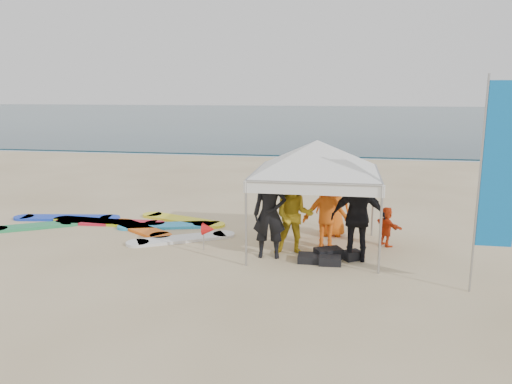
{
  "coord_description": "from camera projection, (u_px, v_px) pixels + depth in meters",
  "views": [
    {
      "loc": [
        1.9,
        -8.75,
        3.57
      ],
      "look_at": [
        -0.1,
        2.6,
        1.2
      ],
      "focal_mm": 35.0,
      "sensor_mm": 36.0,
      "label": 1
    }
  ],
  "objects": [
    {
      "name": "canopy_tent",
      "position": [
        317.0,
        141.0,
        10.89
      ],
      "size": [
        3.77,
        3.77,
        2.85
      ],
      "color": "#A5A5A8",
      "rests_on": "ground"
    },
    {
      "name": "person_black_b",
      "position": [
        358.0,
        217.0,
        10.42
      ],
      "size": [
        1.17,
        0.58,
        1.92
      ],
      "primitive_type": "imported",
      "rotation": [
        0.0,
        0.0,
        3.25
      ],
      "color": "black",
      "rests_on": "ground"
    },
    {
      "name": "person_yellow",
      "position": [
        294.0,
        216.0,
        10.84
      ],
      "size": [
        0.92,
        0.75,
        1.77
      ],
      "primitive_type": "imported",
      "rotation": [
        0.0,
        0.0,
        0.09
      ],
      "color": "gold",
      "rests_on": "ground"
    },
    {
      "name": "person_orange_a",
      "position": [
        326.0,
        211.0,
        11.41
      ],
      "size": [
        1.1,
        0.64,
        1.69
      ],
      "primitive_type": "imported",
      "rotation": [
        0.0,
        0.0,
        3.13
      ],
      "color": "#E05B13",
      "rests_on": "ground"
    },
    {
      "name": "marker_pennant",
      "position": [
        208.0,
        229.0,
        11.19
      ],
      "size": [
        0.28,
        0.28,
        0.64
      ],
      "color": "#A5A5A8",
      "rests_on": "ground"
    },
    {
      "name": "person_orange_b",
      "position": [
        333.0,
        203.0,
        12.26
      ],
      "size": [
        0.82,
        0.54,
        1.68
      ],
      "primitive_type": "imported",
      "rotation": [
        0.0,
        0.0,
        3.15
      ],
      "color": "orange",
      "rests_on": "ground"
    },
    {
      "name": "feather_flag",
      "position": [
        498.0,
        168.0,
        8.49
      ],
      "size": [
        0.64,
        0.04,
        3.84
      ],
      "color": "#A5A5A8",
      "rests_on": "ground"
    },
    {
      "name": "gear_pile",
      "position": [
        327.0,
        256.0,
        10.59
      ],
      "size": [
        1.35,
        0.85,
        0.22
      ],
      "color": "black",
      "rests_on": "ground"
    },
    {
      "name": "ground",
      "position": [
        237.0,
        281.0,
        9.49
      ],
      "size": [
        120.0,
        120.0,
        0.0
      ],
      "primitive_type": "plane",
      "color": "beige",
      "rests_on": "ground"
    },
    {
      "name": "person_seated",
      "position": [
        386.0,
        226.0,
        11.55
      ],
      "size": [
        0.69,
        0.87,
        0.92
      ],
      "primitive_type": "imported",
      "rotation": [
        0.0,
        0.0,
        2.14
      ],
      "color": "red",
      "rests_on": "ground"
    },
    {
      "name": "shoreline_foam",
      "position": [
        308.0,
        157.0,
        27.04
      ],
      "size": [
        160.0,
        1.2,
        0.01
      ],
      "primitive_type": "cube",
      "color": "silver",
      "rests_on": "ground"
    },
    {
      "name": "surfboard_spread",
      "position": [
        121.0,
        225.0,
        13.31
      ],
      "size": [
        6.14,
        3.1,
        0.07
      ],
      "color": "yellow",
      "rests_on": "ground"
    },
    {
      "name": "person_black_a",
      "position": [
        270.0,
        214.0,
        10.67
      ],
      "size": [
        0.74,
        0.53,
        1.93
      ],
      "primitive_type": "imported",
      "rotation": [
        0.0,
        0.0,
        0.09
      ],
      "color": "black",
      "rests_on": "ground"
    },
    {
      "name": "ocean",
      "position": [
        330.0,
        116.0,
        67.35
      ],
      "size": [
        160.0,
        84.0,
        0.08
      ],
      "primitive_type": "cube",
      "color": "#0C2633",
      "rests_on": "ground"
    }
  ]
}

